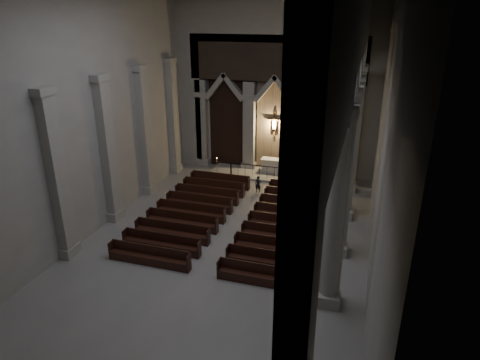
{
  "coord_description": "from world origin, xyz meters",
  "views": [
    {
      "loc": [
        6.27,
        -17.13,
        10.98
      ],
      "look_at": [
        0.12,
        3.0,
        2.59
      ],
      "focal_mm": 32.0,
      "sensor_mm": 36.0,
      "label": 1
    }
  ],
  "objects_px": {
    "altar_rail": "(267,171)",
    "worshipper": "(258,184)",
    "pews": "(237,220)",
    "altar": "(275,166)",
    "candle_stand_left": "(217,173)",
    "candle_stand_right": "(314,182)"
  },
  "relations": [
    {
      "from": "altar",
      "to": "pews",
      "type": "distance_m",
      "value": 8.22
    },
    {
      "from": "altar",
      "to": "pews",
      "type": "bearing_deg",
      "value": -91.81
    },
    {
      "from": "altar_rail",
      "to": "worshipper",
      "type": "height_order",
      "value": "worshipper"
    },
    {
      "from": "altar",
      "to": "candle_stand_right",
      "type": "bearing_deg",
      "value": -30.67
    },
    {
      "from": "worshipper",
      "to": "altar",
      "type": "bearing_deg",
      "value": 88.96
    },
    {
      "from": "altar_rail",
      "to": "pews",
      "type": "relative_size",
      "value": 0.52
    },
    {
      "from": "altar",
      "to": "candle_stand_left",
      "type": "distance_m",
      "value": 4.18
    },
    {
      "from": "altar_rail",
      "to": "pews",
      "type": "bearing_deg",
      "value": -90.0
    },
    {
      "from": "candle_stand_left",
      "to": "altar_rail",
      "type": "bearing_deg",
      "value": 13.14
    },
    {
      "from": "altar_rail",
      "to": "worshipper",
      "type": "relative_size",
      "value": 4.89
    },
    {
      "from": "candle_stand_left",
      "to": "worshipper",
      "type": "distance_m",
      "value": 3.64
    },
    {
      "from": "worshipper",
      "to": "pews",
      "type": "bearing_deg",
      "value": -85.6
    },
    {
      "from": "altar_rail",
      "to": "worshipper",
      "type": "bearing_deg",
      "value": -91.09
    },
    {
      "from": "altar",
      "to": "candle_stand_left",
      "type": "xyz_separation_m",
      "value": [
        -3.64,
        -2.05,
        -0.23
      ]
    },
    {
      "from": "altar_rail",
      "to": "candle_stand_right",
      "type": "bearing_deg",
      "value": -9.46
    },
    {
      "from": "candle_stand_left",
      "to": "candle_stand_right",
      "type": "distance_m",
      "value": 6.7
    },
    {
      "from": "altar",
      "to": "pews",
      "type": "height_order",
      "value": "altar"
    },
    {
      "from": "altar_rail",
      "to": "pews",
      "type": "height_order",
      "value": "altar_rail"
    },
    {
      "from": "candle_stand_left",
      "to": "worshipper",
      "type": "xyz_separation_m",
      "value": [
        3.34,
        -1.44,
        0.12
      ]
    },
    {
      "from": "candle_stand_right",
      "to": "worshipper",
      "type": "height_order",
      "value": "candle_stand_right"
    },
    {
      "from": "candle_stand_left",
      "to": "pews",
      "type": "xyz_separation_m",
      "value": [
        3.38,
        -6.16,
        -0.13
      ]
    },
    {
      "from": "altar",
      "to": "worshipper",
      "type": "distance_m",
      "value": 3.51
    }
  ]
}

